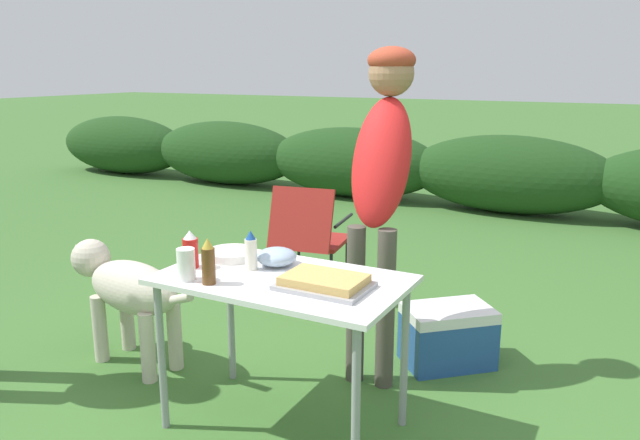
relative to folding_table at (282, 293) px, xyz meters
The scene contains 14 objects.
ground_plane 0.66m from the folding_table, ahead, with size 60.00×60.00×0.00m, color #3D6B2D.
shrub_hedge 5.04m from the folding_table, 90.00° to the left, with size 14.40×0.90×0.90m.
folding_table is the anchor object (origin of this frame).
food_tray 0.26m from the folding_table, ahead, with size 0.38×0.27×0.06m.
plate_stack 0.40m from the folding_table, 160.45° to the left, with size 0.25×0.25×0.04m, color white.
mixing_bowl 0.21m from the folding_table, 129.79° to the left, with size 0.19×0.19×0.08m, color #99B2CC.
paper_cup_stack 0.44m from the folding_table, 147.18° to the right, with size 0.08×0.08×0.14m, color white.
ketchup_bottle 0.48m from the folding_table, behind, with size 0.07×0.07×0.18m.
beer_bottle 0.37m from the folding_table, 136.91° to the right, with size 0.06×0.06×0.20m.
mayo_bottle 0.25m from the folding_table, behind, with size 0.06×0.06×0.19m.
standing_person_in_olive_jacket 0.89m from the folding_table, 76.11° to the left, with size 0.34×0.50×1.76m.
dog 1.16m from the folding_table, behind, with size 1.03×0.38×0.67m.
camp_chair_green_behind_table 1.77m from the folding_table, 114.93° to the left, with size 0.55×0.65×0.83m.
cooler_box 1.20m from the folding_table, 63.31° to the left, with size 0.57×0.56×0.34m.
Camera 1 is at (1.38, -2.25, 1.65)m, focal length 35.00 mm.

